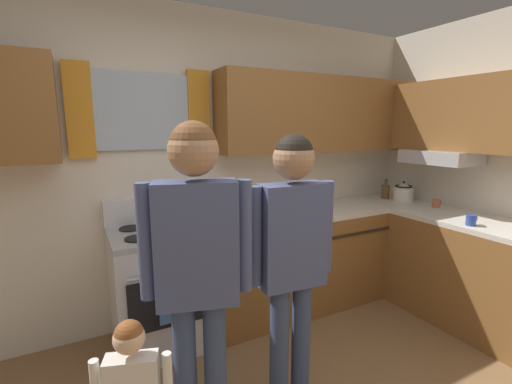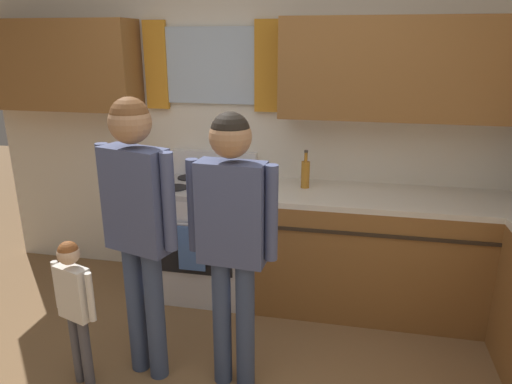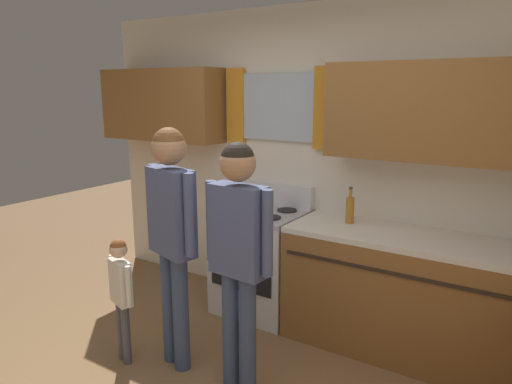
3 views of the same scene
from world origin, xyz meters
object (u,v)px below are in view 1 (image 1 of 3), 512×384
(bottle_squat_brown, at_px, (385,191))
(stovetop_kettle, at_px, (403,192))
(adult_in_plaid, at_px, (292,246))
(adult_holding_child, at_px, (197,257))
(bottle_oil_amber, at_px, (247,204))
(cup_terracotta, at_px, (436,203))
(stove_oven, at_px, (162,285))
(mug_cobalt_blue, at_px, (471,220))

(bottle_squat_brown, bearing_deg, stovetop_kettle, -73.54)
(adult_in_plaid, bearing_deg, adult_holding_child, -179.15)
(stovetop_kettle, xyz_separation_m, adult_in_plaid, (-1.97, -0.91, 0.02))
(stovetop_kettle, height_order, adult_in_plaid, adult_in_plaid)
(stovetop_kettle, relative_size, adult_holding_child, 0.16)
(adult_in_plaid, bearing_deg, bottle_oil_amber, 75.83)
(bottle_squat_brown, distance_m, cup_terracotta, 0.53)
(stove_oven, xyz_separation_m, bottle_oil_amber, (0.76, 0.07, 0.54))
(bottle_oil_amber, bearing_deg, stove_oven, -174.63)
(bottle_squat_brown, height_order, adult_in_plaid, adult_in_plaid)
(bottle_squat_brown, bearing_deg, bottle_oil_amber, 179.37)
(stove_oven, height_order, stovetop_kettle, stovetop_kettle)
(adult_in_plaid, bearing_deg, cup_terracotta, 15.63)
(bottle_squat_brown, distance_m, adult_holding_child, 2.69)
(mug_cobalt_blue, distance_m, adult_in_plaid, 1.69)
(stove_oven, bearing_deg, mug_cobalt_blue, -24.77)
(bottle_oil_amber, bearing_deg, mug_cobalt_blue, -37.36)
(stovetop_kettle, bearing_deg, stove_oven, 177.03)
(mug_cobalt_blue, height_order, adult_in_plaid, adult_in_plaid)
(bottle_squat_brown, xyz_separation_m, stovetop_kettle, (0.05, -0.18, 0.02))
(cup_terracotta, bearing_deg, adult_holding_child, -167.36)
(stovetop_kettle, bearing_deg, cup_terracotta, -81.75)
(bottle_squat_brown, height_order, mug_cobalt_blue, bottle_squat_brown)
(bottle_squat_brown, distance_m, bottle_oil_amber, 1.64)
(mug_cobalt_blue, distance_m, adult_holding_child, 2.22)
(mug_cobalt_blue, bearing_deg, stovetop_kettle, 71.90)
(bottle_squat_brown, height_order, bottle_oil_amber, bottle_oil_amber)
(cup_terracotta, distance_m, adult_in_plaid, 2.10)
(bottle_squat_brown, distance_m, stovetop_kettle, 0.19)
(cup_terracotta, bearing_deg, stove_oven, 169.39)
(cup_terracotta, xyz_separation_m, adult_holding_child, (-2.56, -0.57, 0.12))
(bottle_squat_brown, height_order, cup_terracotta, bottle_squat_brown)
(cup_terracotta, relative_size, adult_in_plaid, 0.07)
(cup_terracotta, height_order, stovetop_kettle, stovetop_kettle)
(stovetop_kettle, bearing_deg, bottle_squat_brown, 106.46)
(stovetop_kettle, xyz_separation_m, adult_holding_child, (-2.51, -0.91, 0.06))
(cup_terracotta, distance_m, adult_holding_child, 2.62)
(bottle_squat_brown, distance_m, mug_cobalt_blue, 1.08)
(bottle_oil_amber, relative_size, stovetop_kettle, 1.04)
(mug_cobalt_blue, xyz_separation_m, adult_holding_child, (-2.22, -0.04, 0.11))
(bottle_oil_amber, distance_m, mug_cobalt_blue, 1.77)
(stove_oven, relative_size, stovetop_kettle, 4.02)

